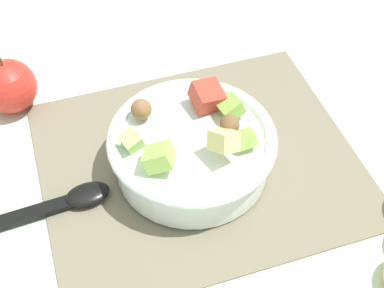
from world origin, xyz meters
The scene contains 5 objects.
ground_plane centered at (0.00, 0.00, 0.00)m, with size 2.40×2.40×0.00m, color silver.
placemat centered at (0.00, 0.00, 0.00)m, with size 0.41×0.35×0.01m, color #756B56.
salad_bowl centered at (-0.01, -0.01, 0.04)m, with size 0.21×0.21×0.11m.
serving_spoon centered at (-0.19, -0.02, 0.01)m, with size 0.20×0.04×0.01m.
whole_apple centered at (-0.22, 0.19, 0.04)m, with size 0.08×0.08×0.09m.
Camera 1 is at (-0.15, -0.44, 0.57)m, focal length 51.45 mm.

